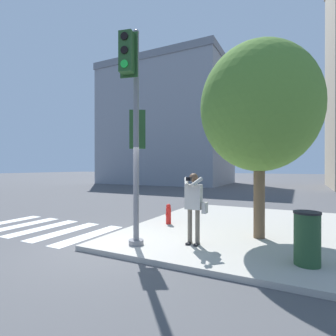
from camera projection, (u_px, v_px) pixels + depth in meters
ground_plane at (105, 248)px, 6.54m from camera, size 160.00×160.00×0.00m
sidewalk_corner at (269, 230)px, 8.09m from camera, size 8.00×8.00×0.12m
crosswalk_stripes at (43, 228)px, 8.62m from camera, size 4.55×2.60×0.01m
traffic_signal_pole at (134, 118)px, 6.38m from camera, size 0.79×1.43×5.25m
person_photographer at (194, 202)px, 6.42m from camera, size 0.58×0.54×1.75m
street_tree at (259, 108)px, 6.99m from camera, size 3.13×3.13×5.22m
fire_hydrant at (168, 214)px, 8.72m from camera, size 0.17×0.23×0.67m
trash_bin at (307, 238)px, 5.06m from camera, size 0.50×0.50×1.04m
building_left at (167, 125)px, 32.78m from camera, size 15.01×9.87×14.64m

